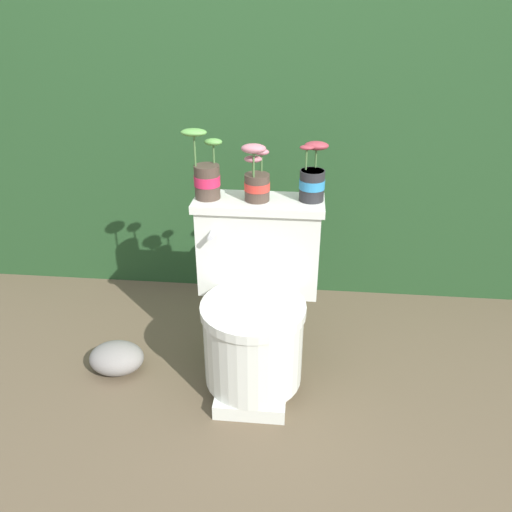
{
  "coord_description": "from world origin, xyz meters",
  "views": [
    {
      "loc": [
        0.19,
        -1.49,
        1.38
      ],
      "look_at": [
        0.03,
        0.12,
        0.54
      ],
      "focal_mm": 35.0,
      "sensor_mm": 36.0,
      "label": 1
    }
  ],
  "objects": [
    {
      "name": "potted_plant_left",
      "position": [
        -0.16,
        0.23,
        0.8
      ],
      "size": [
        0.14,
        0.1,
        0.26
      ],
      "color": "#47382D",
      "rests_on": "toilet"
    },
    {
      "name": "garden_stone",
      "position": [
        -0.54,
        0.07,
        0.06
      ],
      "size": [
        0.22,
        0.18,
        0.12
      ],
      "color": "gray",
      "rests_on": "ground"
    },
    {
      "name": "hedge_backdrop",
      "position": [
        0.0,
        1.33,
        0.9
      ],
      "size": [
        3.19,
        1.08,
        1.79
      ],
      "color": "#234723",
      "rests_on": "ground"
    },
    {
      "name": "potted_plant_midleft",
      "position": [
        0.02,
        0.22,
        0.79
      ],
      "size": [
        0.1,
        0.12,
        0.22
      ],
      "color": "#47382D",
      "rests_on": "toilet"
    },
    {
      "name": "potted_plant_middle",
      "position": [
        0.22,
        0.25,
        0.79
      ],
      "size": [
        0.1,
        0.12,
        0.21
      ],
      "color": "#262628",
      "rests_on": "toilet"
    },
    {
      "name": "ground_plane",
      "position": [
        0.0,
        0.0,
        0.0
      ],
      "size": [
        12.0,
        12.0,
        0.0
      ],
      "primitive_type": "plane",
      "color": "brown"
    },
    {
      "name": "toilet",
      "position": [
        0.03,
        0.09,
        0.32
      ],
      "size": [
        0.48,
        0.5,
        0.71
      ],
      "color": "silver",
      "rests_on": "ground"
    }
  ]
}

